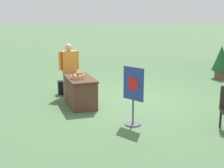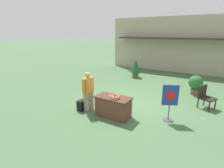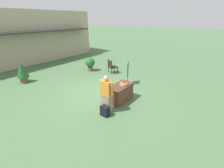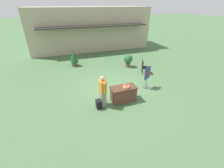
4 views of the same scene
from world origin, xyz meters
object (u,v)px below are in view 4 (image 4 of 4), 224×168
object	(u,v)px
patio_chair	(144,66)
potted_plant_far_right	(74,57)
poster_board	(147,77)
potted_plant_far_left	(128,60)
person_visitor	(103,91)
apple_basket	(126,87)
backpack	(99,104)
display_table	(123,94)

from	to	relation	value
patio_chair	potted_plant_far_right	size ratio (longest dim) A/B	0.74
poster_board	potted_plant_far_right	xyz separation A→B (m)	(-3.58, 5.07, 0.01)
potted_plant_far_left	patio_chair	bearing A→B (deg)	-69.95
person_visitor	potted_plant_far_right	xyz separation A→B (m)	(-0.65, 5.91, -0.08)
apple_basket	backpack	world-z (taller)	apple_basket
backpack	potted_plant_far_right	size ratio (longest dim) A/B	0.33
apple_basket	potted_plant_far_right	xyz separation A→B (m)	(-1.86, 5.93, -0.12)
patio_chair	person_visitor	bearing A→B (deg)	-120.46
apple_basket	potted_plant_far_left	xyz separation A→B (m)	(2.13, 4.32, -0.25)
apple_basket	patio_chair	size ratio (longest dim) A/B	0.37
apple_basket	poster_board	xyz separation A→B (m)	(1.72, 0.86, -0.12)
poster_board	patio_chair	size ratio (longest dim) A/B	1.41
display_table	poster_board	distance (m)	2.01
display_table	backpack	xyz separation A→B (m)	(-1.36, -0.21, -0.18)
backpack	potted_plant_far_right	xyz separation A→B (m)	(-0.39, 6.05, 0.51)
poster_board	patio_chair	distance (m)	2.16
poster_board	patio_chair	xyz separation A→B (m)	(0.97, 1.92, -0.20)
patio_chair	apple_basket	bearing A→B (deg)	-109.84
display_table	person_visitor	distance (m)	1.18
apple_basket	potted_plant_far_right	world-z (taller)	potted_plant_far_right
display_table	potted_plant_far_right	size ratio (longest dim) A/B	1.04
backpack	potted_plant_far_left	bearing A→B (deg)	50.95
apple_basket	potted_plant_far_right	distance (m)	6.21
backpack	potted_plant_far_left	world-z (taller)	potted_plant_far_left
display_table	potted_plant_far_right	bearing A→B (deg)	106.72
display_table	poster_board	world-z (taller)	poster_board
person_visitor	potted_plant_far_left	size ratio (longest dim) A/B	1.61
patio_chair	display_table	bearing A→B (deg)	-111.88
patio_chair	potted_plant_far_left	xyz separation A→B (m)	(-0.56, 1.54, 0.07)
apple_basket	patio_chair	distance (m)	3.89
patio_chair	potted_plant_far_left	size ratio (longest dim) A/B	0.95
patio_chair	potted_plant_far_right	world-z (taller)	potted_plant_far_right
poster_board	potted_plant_far_left	bearing A→B (deg)	146.25
apple_basket	potted_plant_far_left	bearing A→B (deg)	63.73
person_visitor	apple_basket	bearing A→B (deg)	-4.53
patio_chair	potted_plant_far_right	bearing A→B (deg)	169.62
potted_plant_far_right	potted_plant_far_left	distance (m)	4.31
apple_basket	patio_chair	bearing A→B (deg)	45.91
potted_plant_far_left	poster_board	bearing A→B (deg)	-96.74
patio_chair	potted_plant_far_right	xyz separation A→B (m)	(-4.56, 3.15, 0.20)
display_table	potted_plant_far_left	xyz separation A→B (m)	(2.24, 4.23, 0.20)
display_table	patio_chair	distance (m)	3.89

